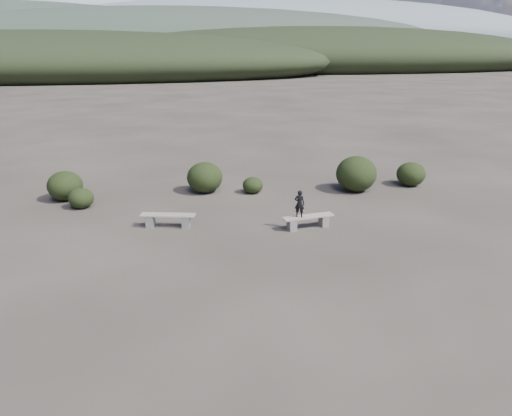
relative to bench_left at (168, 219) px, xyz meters
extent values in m
plane|color=#322B26|center=(2.71, -5.10, -0.30)|extent=(1200.00, 1200.00, 0.00)
cube|color=slate|center=(-0.65, 0.14, -0.08)|extent=(0.35, 0.44, 0.44)
cube|color=slate|center=(0.65, -0.14, -0.08)|extent=(0.35, 0.44, 0.44)
cube|color=gray|center=(0.00, 0.00, 0.17)|extent=(2.03, 0.83, 0.06)
cube|color=slate|center=(4.39, -1.06, -0.09)|extent=(0.33, 0.41, 0.43)
cube|color=slate|center=(5.65, -0.84, -0.09)|extent=(0.33, 0.41, 0.43)
cube|color=gray|center=(5.02, -0.95, 0.15)|extent=(1.96, 0.72, 0.05)
imported|color=black|center=(4.67, -1.01, 0.68)|extent=(0.43, 0.37, 1.00)
ellipsoid|color=black|center=(-3.51, 2.86, 0.11)|extent=(1.02, 1.02, 0.83)
ellipsoid|color=black|center=(1.63, 4.31, 0.39)|extent=(1.60, 1.60, 1.38)
ellipsoid|color=black|center=(3.74, 3.82, 0.07)|extent=(0.92, 0.92, 0.73)
ellipsoid|color=black|center=(8.42, 3.40, 0.50)|extent=(1.83, 1.83, 1.60)
ellipsoid|color=black|center=(11.29, 3.82, 0.26)|extent=(1.34, 1.34, 1.12)
ellipsoid|color=black|center=(-4.34, 4.10, 0.33)|extent=(1.49, 1.49, 1.26)
ellipsoid|color=black|center=(-22.29, 84.90, 2.40)|extent=(110.00, 40.00, 12.00)
ellipsoid|color=black|center=(37.71, 104.90, 2.85)|extent=(120.00, 44.00, 14.00)
ellipsoid|color=#323D32|center=(2.71, 154.90, 5.10)|extent=(190.00, 64.00, 24.00)
ellipsoid|color=gray|center=(72.71, 294.90, 9.60)|extent=(340.00, 110.00, 44.00)
ellipsoid|color=#969DA9|center=(-27.29, 394.90, 12.30)|extent=(460.00, 140.00, 56.00)
camera|label=1|loc=(0.39, -17.45, 6.15)|focal=35.00mm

